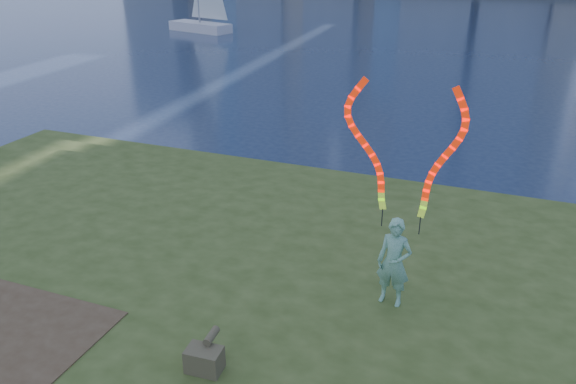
% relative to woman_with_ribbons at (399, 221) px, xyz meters
% --- Properties ---
extents(ground, '(320.00, 320.00, 0.00)m').
position_rel_woman_with_ribbons_xyz_m(ground, '(-3.18, -0.13, -2.24)').
color(ground, '#1A2843').
rests_on(ground, ground).
extents(grassy_knoll, '(20.00, 18.00, 0.80)m').
position_rel_woman_with_ribbons_xyz_m(grassy_knoll, '(-3.18, -2.42, -1.91)').
color(grassy_knoll, '#354418').
rests_on(grassy_knoll, ground).
extents(woman_with_ribbons, '(1.98, 0.42, 3.88)m').
position_rel_woman_with_ribbons_xyz_m(woman_with_ribbons, '(0.00, 0.00, 0.00)').
color(woman_with_ribbons, '#19693C').
rests_on(woman_with_ribbons, grassy_knoll).
extents(canvas_bag, '(0.50, 0.57, 0.46)m').
position_rel_woman_with_ribbons_xyz_m(canvas_bag, '(-2.03, -2.50, -1.26)').
color(canvas_bag, '#49432A').
rests_on(canvas_bag, grassy_knoll).
extents(sailboat, '(5.44, 2.98, 8.22)m').
position_rel_woman_with_ribbons_xyz_m(sailboat, '(-20.48, 30.40, -0.83)').
color(sailboat, silver).
rests_on(sailboat, ground).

